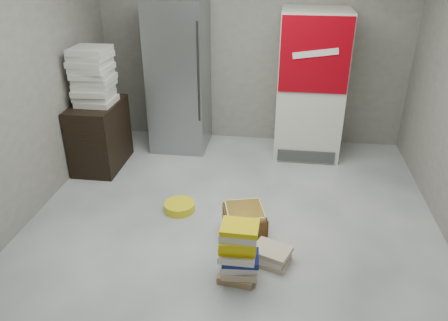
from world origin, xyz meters
The scene contains 10 objects.
ground centered at (0.00, 0.00, 0.00)m, with size 5.00×5.00×0.00m, color silver.
room_shell centered at (0.00, 0.00, 1.80)m, with size 4.04×5.04×2.82m.
steel_fridge centered at (-0.90, 2.13, 0.95)m, with size 0.70×0.72×1.90m.
coke_cooler centered at (0.75, 2.12, 0.90)m, with size 0.80×0.73×1.80m.
wood_shelf centered at (-1.73, 1.40, 0.40)m, with size 0.50×0.80×0.80m, color black.
supply_box_stack centered at (-1.72, 1.40, 1.12)m, with size 0.45×0.45×0.65m.
phonebook_stack_main centered at (0.14, -0.41, 0.27)m, with size 0.34×0.29×0.54m.
phonebook_stack_side centered at (0.40, -0.16, 0.07)m, with size 0.40×0.35×0.14m.
cardboard_box centered at (0.14, 0.19, 0.12)m, with size 0.45×0.45×0.30m.
bucket_lid centered at (-0.56, 0.53, 0.04)m, with size 0.32×0.32×0.08m, color yellow.
Camera 1 is at (0.41, -3.17, 2.49)m, focal length 35.00 mm.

